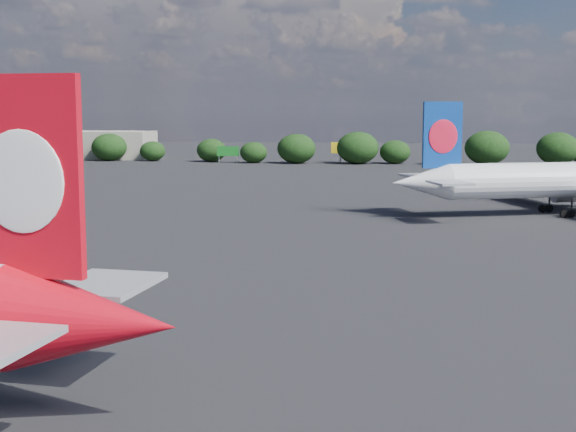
# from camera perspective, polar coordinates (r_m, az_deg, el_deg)

# --- Properties ---
(ground) EXTENTS (500.00, 500.00, 0.00)m
(ground) POSITION_cam_1_polar(r_m,az_deg,el_deg) (100.76, -6.13, -0.75)
(ground) COLOR black
(ground) RESTS_ON ground
(china_southern_airliner) EXTENTS (46.75, 44.86, 15.56)m
(china_southern_airliner) POSITION_cam_1_polar(r_m,az_deg,el_deg) (117.18, 18.98, 2.38)
(china_southern_airliner) COLOR white
(china_southern_airliner) RESTS_ON ground
(terminal_building) EXTENTS (42.00, 16.00, 8.00)m
(terminal_building) POSITION_cam_1_polar(r_m,az_deg,el_deg) (245.32, -14.50, 4.93)
(terminal_building) COLOR gray
(terminal_building) RESTS_ON ground
(highway_sign) EXTENTS (6.00, 0.30, 4.50)m
(highway_sign) POSITION_cam_1_polar(r_m,az_deg,el_deg) (217.28, -4.29, 4.60)
(highway_sign) COLOR #156D1F
(highway_sign) RESTS_ON ground
(billboard_yellow) EXTENTS (5.00, 0.30, 5.50)m
(billboard_yellow) POSITION_cam_1_polar(r_m,az_deg,el_deg) (219.84, 3.74, 4.84)
(billboard_yellow) COLOR yellow
(billboard_yellow) RESTS_ON ground
(horizon_treeline) EXTENTS (204.92, 15.42, 8.92)m
(horizon_treeline) POSITION_cam_1_polar(r_m,az_deg,el_deg) (216.88, 2.58, 4.78)
(horizon_treeline) COLOR black
(horizon_treeline) RESTS_ON ground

